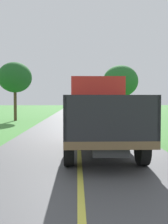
% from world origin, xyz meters
% --- Properties ---
extents(banana_truck_near, '(2.38, 5.82, 2.80)m').
position_xyz_m(banana_truck_near, '(0.73, 10.97, 1.47)').
color(banana_truck_near, '#2D2D30').
rests_on(banana_truck_near, road_surface).
extents(roadside_tree_near_left, '(4.36, 4.36, 6.28)m').
position_xyz_m(roadside_tree_near_left, '(5.32, 32.98, 4.31)').
color(roadside_tree_near_left, '#4C3823').
rests_on(roadside_tree_near_left, ground).
extents(roadside_tree_mid_right, '(3.17, 3.17, 5.54)m').
position_xyz_m(roadside_tree_mid_right, '(-5.95, 25.65, 4.09)').
color(roadside_tree_mid_right, '#4C3823').
rests_on(roadside_tree_mid_right, ground).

